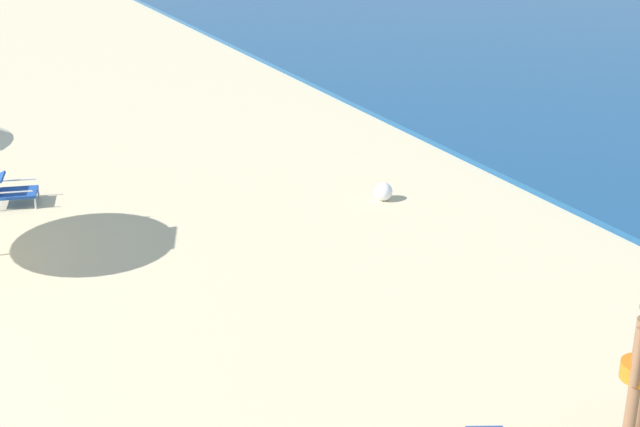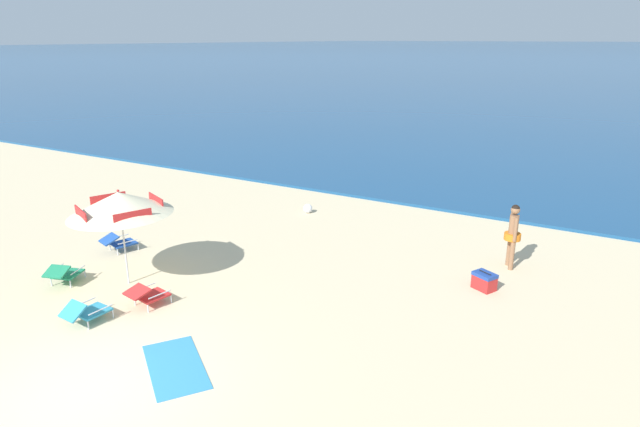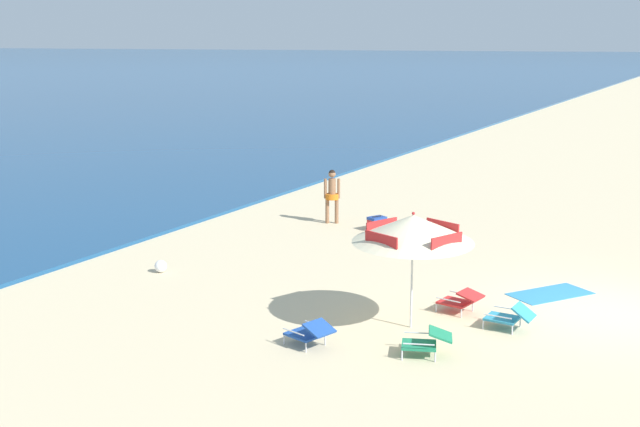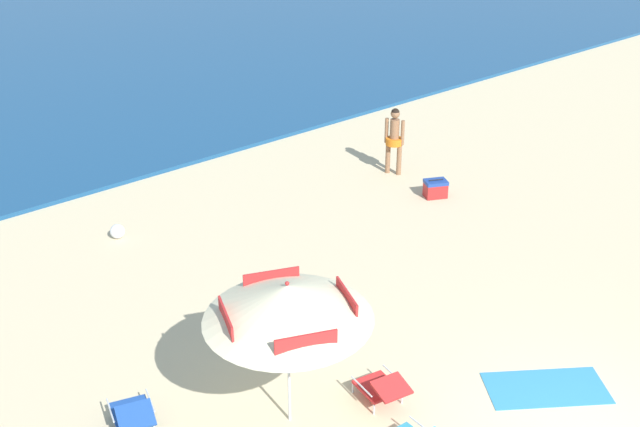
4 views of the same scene
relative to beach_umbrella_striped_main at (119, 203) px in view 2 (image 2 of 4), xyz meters
The scene contains 11 objects.
ground_plane 4.61m from the beach_umbrella_striped_main, 50.31° to the right, with size 800.00×800.00×0.00m, color beige.
ocean_water 409.03m from the beach_umbrella_striped_main, 89.63° to the left, with size 800.00×800.00×0.10m, color navy.
beach_umbrella_striped_main is the anchor object (origin of this frame).
lounge_chair_under_umbrella 2.18m from the beach_umbrella_striped_main, 24.74° to the right, with size 0.68×0.93×0.49m.
lounge_chair_beside_umbrella 2.23m from the beach_umbrella_striped_main, 148.43° to the right, with size 0.79×0.99×0.50m.
lounge_chair_facing_sea 2.76m from the beach_umbrella_striped_main, 144.84° to the left, with size 0.77×0.99×0.51m.
lounge_chair_spare_folded 2.53m from the beach_umbrella_striped_main, 66.37° to the right, with size 0.62×0.93×0.53m.
person_standing_near_shore 9.32m from the beach_umbrella_striped_main, 35.87° to the left, with size 0.40×0.45×1.64m.
cooler_box 8.42m from the beach_umbrella_striped_main, 27.90° to the left, with size 0.60×0.54×0.43m.
beach_ball 6.97m from the beach_umbrella_striped_main, 82.78° to the left, with size 0.30×0.30×0.30m, color white.
beach_towel 4.36m from the beach_umbrella_striped_main, 29.96° to the right, with size 0.90×1.80×0.01m, color #3384BC.
Camera 2 is at (7.01, -4.56, 5.49)m, focal length 30.45 mm.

